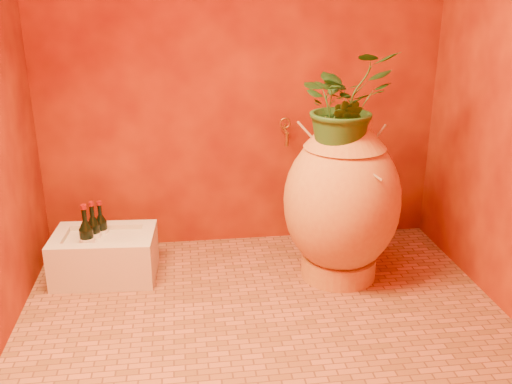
{
  "coord_description": "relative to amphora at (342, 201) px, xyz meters",
  "views": [
    {
      "loc": [
        -0.38,
        -2.49,
        1.6
      ],
      "look_at": [
        0.0,
        0.35,
        0.56
      ],
      "focal_mm": 40.0,
      "sensor_mm": 36.0,
      "label": 1
    }
  ],
  "objects": [
    {
      "name": "floor",
      "position": [
        -0.5,
        -0.41,
        -0.47
      ],
      "size": [
        2.5,
        2.5,
        0.0
      ],
      "primitive_type": "plane",
      "color": "#9A5232",
      "rests_on": "ground"
    },
    {
      "name": "wall_back",
      "position": [
        -0.5,
        0.59,
        0.78
      ],
      "size": [
        2.5,
        0.02,
        2.5
      ],
      "primitive_type": "cube",
      "color": "#550A04",
      "rests_on": "ground"
    },
    {
      "name": "wine_bottle_b",
      "position": [
        -1.36,
        0.25,
        -0.22
      ],
      "size": [
        0.07,
        0.07,
        0.29
      ],
      "color": "black",
      "rests_on": "stone_basin"
    },
    {
      "name": "amphora",
      "position": [
        0.0,
        0.0,
        0.0
      ],
      "size": [
        0.73,
        0.73,
        0.94
      ],
      "rotation": [
        0.0,
        0.0,
        -0.13
      ],
      "color": "#B98234",
      "rests_on": "floor"
    },
    {
      "name": "wine_bottle_c",
      "position": [
        -1.4,
        0.19,
        -0.21
      ],
      "size": [
        0.08,
        0.08,
        0.31
      ],
      "color": "black",
      "rests_on": "stone_basin"
    },
    {
      "name": "wine_bottle_a",
      "position": [
        -1.43,
        0.1,
        -0.2
      ],
      "size": [
        0.08,
        0.08,
        0.33
      ],
      "color": "black",
      "rests_on": "stone_basin"
    },
    {
      "name": "plant_main",
      "position": [
        -0.02,
        -0.01,
        0.55
      ],
      "size": [
        0.62,
        0.58,
        0.56
      ],
      "primitive_type": "imported",
      "rotation": [
        0.0,
        0.0,
        0.35
      ],
      "color": "#204819",
      "rests_on": "amphora"
    },
    {
      "name": "wall_tap",
      "position": [
        -0.23,
        0.51,
        0.29
      ],
      "size": [
        0.07,
        0.15,
        0.16
      ],
      "color": "#9E6E24",
      "rests_on": "wall_back"
    },
    {
      "name": "stone_basin",
      "position": [
        -1.35,
        0.17,
        -0.34
      ],
      "size": [
        0.6,
        0.43,
        0.27
      ],
      "rotation": [
        0.0,
        0.0,
        -0.07
      ],
      "color": "beige",
      "rests_on": "floor"
    },
    {
      "name": "plant_side",
      "position": [
        -0.05,
        -0.08,
        0.41
      ],
      "size": [
        0.26,
        0.24,
        0.38
      ],
      "primitive_type": "imported",
      "rotation": [
        0.0,
        0.0,
        -0.45
      ],
      "color": "#204819",
      "rests_on": "amphora"
    }
  ]
}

